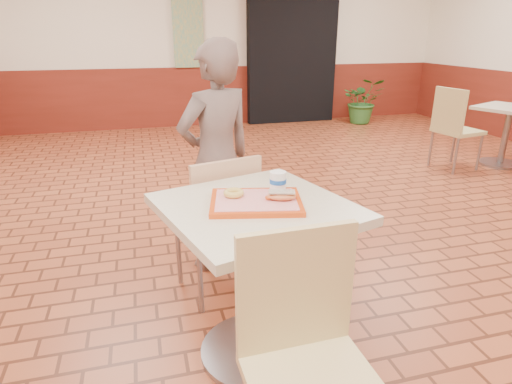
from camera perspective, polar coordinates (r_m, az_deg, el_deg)
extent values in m
cube|color=brown|center=(3.39, 12.94, -7.55)|extent=(8.00, 10.00, 0.01)
cube|color=#EDE3C6|center=(7.75, -4.36, 20.05)|extent=(8.00, 0.01, 3.00)
cube|color=maroon|center=(7.81, -4.13, 12.69)|extent=(8.00, 0.04, 1.00)
cube|color=black|center=(7.97, 4.79, 17.17)|extent=(1.60, 0.22, 2.20)
cube|color=gray|center=(7.60, -9.04, 20.61)|extent=(0.50, 0.03, 1.20)
cube|color=beige|center=(1.94, 0.00, -2.26)|extent=(0.79, 0.79, 0.04)
cylinder|color=gray|center=(2.14, 0.00, -12.61)|extent=(0.09, 0.09, 0.79)
cylinder|color=gray|center=(2.37, 0.00, -20.30)|extent=(0.57, 0.57, 0.03)
cube|color=#D9C282|center=(1.56, 5.34, -12.78)|extent=(0.44, 0.04, 0.48)
cube|color=tan|center=(2.65, -5.54, -4.82)|extent=(0.52, 0.52, 0.04)
cube|color=tan|center=(2.39, -3.84, -1.10)|extent=(0.42, 0.14, 0.46)
cylinder|color=gray|center=(2.97, -3.65, -6.73)|extent=(0.03, 0.03, 0.41)
cylinder|color=gray|center=(2.85, -10.26, -8.30)|extent=(0.03, 0.03, 0.41)
cylinder|color=gray|center=(2.69, -0.17, -9.83)|extent=(0.03, 0.03, 0.41)
cylinder|color=gray|center=(2.56, -7.41, -11.79)|extent=(0.03, 0.03, 0.41)
imported|color=#6C5954|center=(2.85, -5.28, 4.27)|extent=(0.66, 0.56, 1.54)
cube|color=#CD410F|center=(1.93, 0.00, -1.35)|extent=(0.41, 0.32, 0.02)
cube|color=#E18585|center=(1.93, 0.00, -1.00)|extent=(0.36, 0.27, 0.00)
torus|color=gold|center=(1.96, -3.00, -0.13)|extent=(0.11, 0.11, 0.03)
ellipsoid|color=#DB7440|center=(1.92, 3.44, -0.55)|extent=(0.15, 0.10, 0.04)
cube|color=silver|center=(1.91, 3.45, 0.03)|extent=(0.13, 0.08, 0.01)
ellipsoid|color=#C34C1B|center=(1.92, 1.70, -0.76)|extent=(0.03, 0.03, 0.02)
cylinder|color=white|center=(2.00, 2.94, 1.37)|extent=(0.08, 0.08, 0.10)
cylinder|color=blue|center=(2.00, 2.94, 1.50)|extent=(0.08, 0.08, 0.02)
cube|color=#BBAD96|center=(6.06, 30.88, 9.54)|extent=(0.68, 0.68, 0.04)
cylinder|color=gray|center=(6.13, 30.27, 6.26)|extent=(0.08, 0.08, 0.68)
cylinder|color=gray|center=(6.20, 29.73, 3.34)|extent=(0.49, 0.49, 0.03)
cube|color=tan|center=(5.68, 25.32, 7.36)|extent=(0.51, 0.51, 0.04)
cube|color=tan|center=(5.48, 24.33, 9.95)|extent=(0.10, 0.45, 0.49)
cylinder|color=gray|center=(5.76, 27.63, 4.67)|extent=(0.03, 0.03, 0.44)
cylinder|color=gray|center=(5.99, 24.83, 5.67)|extent=(0.03, 0.03, 0.44)
cylinder|color=gray|center=(5.47, 25.09, 4.34)|extent=(0.03, 0.03, 0.44)
cylinder|color=gray|center=(5.71, 22.26, 5.39)|extent=(0.03, 0.03, 0.44)
imported|color=#2B6428|center=(8.09, 14.08, 11.72)|extent=(0.90, 0.84, 0.81)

